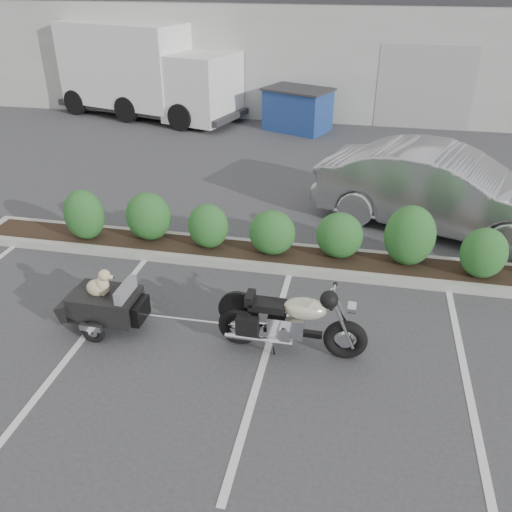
% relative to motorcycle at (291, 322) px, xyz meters
% --- Properties ---
extents(ground, '(90.00, 90.00, 0.00)m').
position_rel_motorcycle_xyz_m(ground, '(-1.52, 0.35, -0.49)').
color(ground, '#38383A').
rests_on(ground, ground).
extents(planter_kerb, '(12.00, 1.00, 0.15)m').
position_rel_motorcycle_xyz_m(planter_kerb, '(-0.52, 2.55, -0.41)').
color(planter_kerb, '#9E9E93').
rests_on(planter_kerb, ground).
extents(building, '(26.00, 10.00, 4.00)m').
position_rel_motorcycle_xyz_m(building, '(-1.52, 17.35, 1.51)').
color(building, '#9EA099').
rests_on(building, ground).
extents(motorcycle, '(2.12, 0.71, 1.22)m').
position_rel_motorcycle_xyz_m(motorcycle, '(0.00, 0.00, 0.00)').
color(motorcycle, black).
rests_on(motorcycle, ground).
extents(pet_trailer, '(1.68, 0.93, 1.01)m').
position_rel_motorcycle_xyz_m(pet_trailer, '(-2.78, 0.02, -0.06)').
color(pet_trailer, black).
rests_on(pet_trailer, ground).
extents(sedan, '(5.30, 3.24, 1.65)m').
position_rel_motorcycle_xyz_m(sedan, '(2.39, 4.61, 0.34)').
color(sedan, '#ADACB4').
rests_on(sedan, ground).
extents(dumpster, '(2.40, 2.05, 1.33)m').
position_rel_motorcycle_xyz_m(dumpster, '(-1.45, 11.34, 0.19)').
color(dumpster, navy).
rests_on(dumpster, ground).
extents(delivery_truck, '(7.06, 3.91, 3.08)m').
position_rel_motorcycle_xyz_m(delivery_truck, '(-6.81, 12.12, 0.99)').
color(delivery_truck, silver).
rests_on(delivery_truck, ground).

